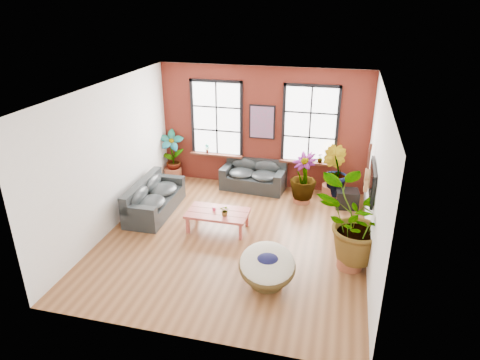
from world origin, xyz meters
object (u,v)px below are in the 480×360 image
object	(u,v)px
papasan_chair	(267,266)
sofa_back	(254,176)
sofa_left	(153,199)
coffee_table	(218,214)

from	to	relation	value
papasan_chair	sofa_back	bearing A→B (deg)	92.88
sofa_left	coffee_table	world-z (taller)	sofa_left
sofa_back	papasan_chair	distance (m)	4.60
coffee_table	papasan_chair	world-z (taller)	papasan_chair
sofa_left	coffee_table	xyz separation A→B (m)	(1.90, -0.46, 0.03)
coffee_table	papasan_chair	distance (m)	2.41
sofa_left	papasan_chair	bearing A→B (deg)	-124.68
sofa_back	sofa_left	distance (m)	3.09
sofa_back	coffee_table	bearing A→B (deg)	-92.65
sofa_back	sofa_left	xyz separation A→B (m)	(-2.23, -2.14, 0.00)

